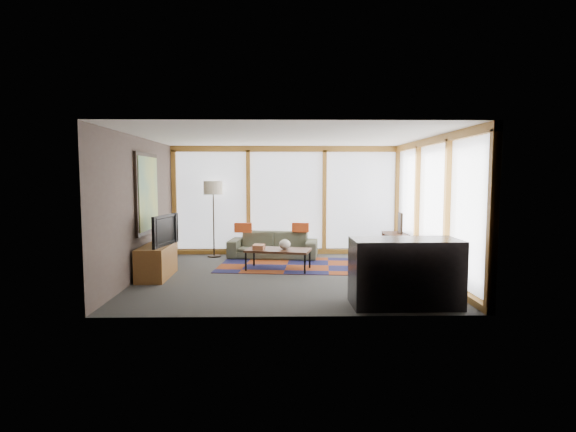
{
  "coord_description": "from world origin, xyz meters",
  "views": [
    {
      "loc": [
        -0.17,
        -8.37,
        1.87
      ],
      "look_at": [
        0.0,
        0.4,
        1.1
      ],
      "focal_mm": 28.0,
      "sensor_mm": 36.0,
      "label": 1
    }
  ],
  "objects_px": {
    "floor_lamp": "(214,219)",
    "television": "(161,230)",
    "coffee_table": "(278,260)",
    "bar_counter": "(405,272)",
    "tv_console": "(157,262)",
    "sofa": "(273,245)",
    "bookshelf": "(405,253)"
  },
  "relations": [
    {
      "from": "coffee_table",
      "to": "television",
      "type": "bearing_deg",
      "value": -164.26
    },
    {
      "from": "floor_lamp",
      "to": "bar_counter",
      "type": "relative_size",
      "value": 1.15
    },
    {
      "from": "bookshelf",
      "to": "television",
      "type": "height_order",
      "value": "television"
    },
    {
      "from": "sofa",
      "to": "bookshelf",
      "type": "bearing_deg",
      "value": -15.51
    },
    {
      "from": "floor_lamp",
      "to": "tv_console",
      "type": "relative_size",
      "value": 1.48
    },
    {
      "from": "floor_lamp",
      "to": "bookshelf",
      "type": "distance_m",
      "value": 4.38
    },
    {
      "from": "bookshelf",
      "to": "television",
      "type": "relative_size",
      "value": 2.46
    },
    {
      "from": "bookshelf",
      "to": "bar_counter",
      "type": "height_order",
      "value": "bar_counter"
    },
    {
      "from": "tv_console",
      "to": "floor_lamp",
      "type": "bearing_deg",
      "value": 70.85
    },
    {
      "from": "coffee_table",
      "to": "sofa",
      "type": "bearing_deg",
      "value": 95.09
    },
    {
      "from": "coffee_table",
      "to": "television",
      "type": "distance_m",
      "value": 2.36
    },
    {
      "from": "coffee_table",
      "to": "bar_counter",
      "type": "bearing_deg",
      "value": -54.02
    },
    {
      "from": "floor_lamp",
      "to": "television",
      "type": "height_order",
      "value": "floor_lamp"
    },
    {
      "from": "tv_console",
      "to": "bookshelf",
      "type": "bearing_deg",
      "value": 9.68
    },
    {
      "from": "sofa",
      "to": "television",
      "type": "xyz_separation_m",
      "value": [
        -2.05,
        -2.0,
        0.59
      ]
    },
    {
      "from": "sofa",
      "to": "television",
      "type": "bearing_deg",
      "value": -127.83
    },
    {
      "from": "bookshelf",
      "to": "tv_console",
      "type": "bearing_deg",
      "value": -170.32
    },
    {
      "from": "floor_lamp",
      "to": "tv_console",
      "type": "bearing_deg",
      "value": -109.15
    },
    {
      "from": "bar_counter",
      "to": "sofa",
      "type": "bearing_deg",
      "value": 115.61
    },
    {
      "from": "floor_lamp",
      "to": "television",
      "type": "distance_m",
      "value": 2.24
    },
    {
      "from": "tv_console",
      "to": "bar_counter",
      "type": "xyz_separation_m",
      "value": [
        4.1,
        -1.91,
        0.19
      ]
    },
    {
      "from": "floor_lamp",
      "to": "bookshelf",
      "type": "bearing_deg",
      "value": -17.76
    },
    {
      "from": "coffee_table",
      "to": "bookshelf",
      "type": "xyz_separation_m",
      "value": [
        2.62,
        0.2,
        0.1
      ]
    },
    {
      "from": "floor_lamp",
      "to": "bookshelf",
      "type": "height_order",
      "value": "floor_lamp"
    },
    {
      "from": "tv_console",
      "to": "bar_counter",
      "type": "relative_size",
      "value": 0.77
    },
    {
      "from": "television",
      "to": "bar_counter",
      "type": "distance_m",
      "value": 4.47
    },
    {
      "from": "coffee_table",
      "to": "bar_counter",
      "type": "xyz_separation_m",
      "value": [
        1.84,
        -2.54,
        0.28
      ]
    },
    {
      "from": "floor_lamp",
      "to": "coffee_table",
      "type": "distance_m",
      "value": 2.25
    },
    {
      "from": "floor_lamp",
      "to": "television",
      "type": "xyz_separation_m",
      "value": [
        -0.67,
        -2.14,
        -0.0
      ]
    },
    {
      "from": "coffee_table",
      "to": "tv_console",
      "type": "distance_m",
      "value": 2.35
    },
    {
      "from": "floor_lamp",
      "to": "bookshelf",
      "type": "relative_size",
      "value": 0.72
    },
    {
      "from": "bookshelf",
      "to": "tv_console",
      "type": "height_order",
      "value": "bookshelf"
    }
  ]
}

